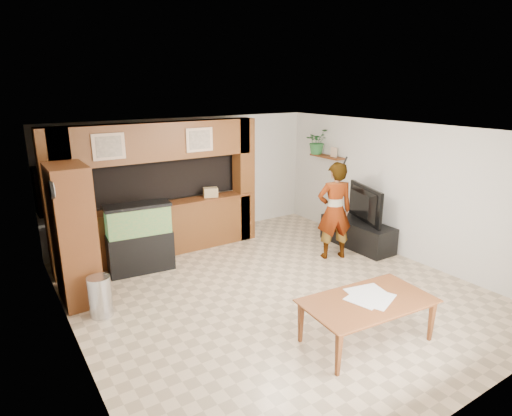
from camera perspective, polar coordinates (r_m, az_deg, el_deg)
floor at (r=7.17m, az=2.27°, el=-10.95°), size 6.50×6.50×0.00m
ceiling at (r=6.41m, az=2.53°, el=10.20°), size 6.50×6.50×0.00m
wall_back at (r=9.42m, az=-9.17°, el=3.92°), size 6.00×0.00×6.00m
wall_left at (r=5.59m, az=-23.67°, el=-5.85°), size 0.00×6.50×6.50m
wall_right at (r=8.71m, az=18.70°, el=2.26°), size 0.00×6.50×6.50m
partition at (r=8.52m, az=-13.29°, el=2.48°), size 4.20×0.99×2.60m
wall_clock at (r=6.38m, az=-25.57°, el=2.20°), size 0.05×0.25×0.25m
wall_shelf at (r=9.82m, az=9.43°, el=6.78°), size 0.25×0.90×0.04m
pantry_cabinet at (r=7.02m, az=-23.13°, el=-3.35°), size 0.54×0.88×2.15m
trash_can at (r=6.72m, az=-20.08°, el=-11.02°), size 0.33×0.33×0.61m
aquarium at (r=7.92m, az=-15.24°, el=-3.99°), size 1.14×0.43×1.26m
tv_stand at (r=9.17m, az=13.35°, el=-3.35°), size 0.59×1.62×0.54m
television at (r=8.99m, az=13.61°, el=0.51°), size 0.59×1.27×0.74m
photo_frame at (r=9.65m, az=10.33°, el=7.33°), size 0.04×0.16×0.21m
potted_plant at (r=10.00m, az=8.11°, el=8.78°), size 0.63×0.59×0.58m
person at (r=8.28m, az=10.41°, el=-0.38°), size 0.81×0.68×1.89m
microphone at (r=7.99m, az=11.82°, el=6.20°), size 0.04×0.10×0.16m
dining_table at (r=5.92m, az=14.71°, el=-14.47°), size 1.78×1.10×0.60m
newspaper_a at (r=5.87m, az=14.68°, el=-11.37°), size 0.65×0.54×0.01m
newspaper_b at (r=5.85m, az=15.74°, el=-11.58°), size 0.62×0.54×0.01m
newspaper_c at (r=6.00m, az=14.48°, el=-10.77°), size 0.56×0.46×0.01m
counter_box at (r=8.82m, az=-6.09°, el=2.10°), size 0.33×0.27×0.19m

